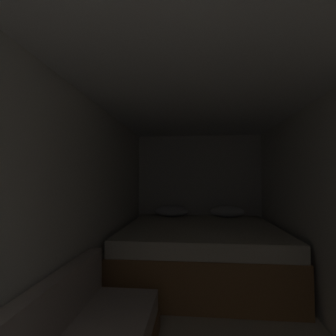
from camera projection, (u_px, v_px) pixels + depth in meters
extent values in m
cube|color=silver|center=(199.00, 195.00, 4.68)|extent=(2.30, 0.05, 2.14)
cube|color=silver|center=(75.00, 212.00, 2.25)|extent=(0.05, 5.05, 2.14)
cube|color=white|center=(205.00, 84.00, 2.19)|extent=(2.30, 5.05, 0.05)
cube|color=olive|center=(201.00, 258.00, 3.56)|extent=(2.08, 2.03, 0.53)
cube|color=beige|center=(201.00, 232.00, 3.57)|extent=(2.04, 1.99, 0.18)
ellipsoid|color=white|center=(172.00, 211.00, 4.42)|extent=(0.56, 0.33, 0.19)
ellipsoid|color=white|center=(227.00, 212.00, 4.33)|extent=(0.56, 0.33, 0.19)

